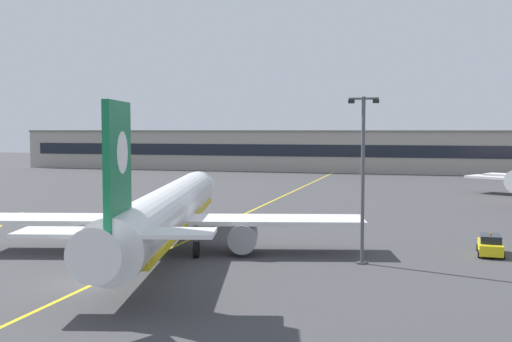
{
  "coord_description": "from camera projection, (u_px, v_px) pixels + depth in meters",
  "views": [
    {
      "loc": [
        21.4,
        -36.08,
        10.06
      ],
      "look_at": [
        8.18,
        10.94,
        6.83
      ],
      "focal_mm": 44.07,
      "sensor_mm": 36.0,
      "label": 1
    }
  ],
  "objects": [
    {
      "name": "ground_plane",
      "position": [
        91.0,
        283.0,
        41.1
      ],
      "size": [
        400.0,
        400.0,
        0.0
      ],
      "primitive_type": "plane",
      "color": "#3D3D3F"
    },
    {
      "name": "service_car_third",
      "position": [
        490.0,
        245.0,
        50.39
      ],
      "size": [
        2.1,
        4.25,
        1.79
      ],
      "color": "yellow",
      "rests_on": "ground"
    },
    {
      "name": "airliner_foreground",
      "position": [
        167.0,
        212.0,
        51.01
      ],
      "size": [
        32.22,
        40.97,
        11.65
      ],
      "color": "white",
      "rests_on": "ground"
    },
    {
      "name": "terminal_building",
      "position": [
        327.0,
        151.0,
        151.52
      ],
      "size": [
        157.7,
        12.4,
        9.9
      ],
      "color": "#9E998E",
      "rests_on": "ground"
    },
    {
      "name": "apron_lamp_post",
      "position": [
        363.0,
        177.0,
        46.75
      ],
      "size": [
        2.24,
        0.9,
        12.49
      ],
      "color": "#515156",
      "rests_on": "ground"
    },
    {
      "name": "taxiway_centreline",
      "position": [
        232.0,
        220.0,
        69.92
      ],
      "size": [
        2.06,
        179.99,
        0.01
      ],
      "primitive_type": "cube",
      "rotation": [
        0.0,
        0.0,
        0.01
      ],
      "color": "yellow",
      "rests_on": "ground"
    }
  ]
}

